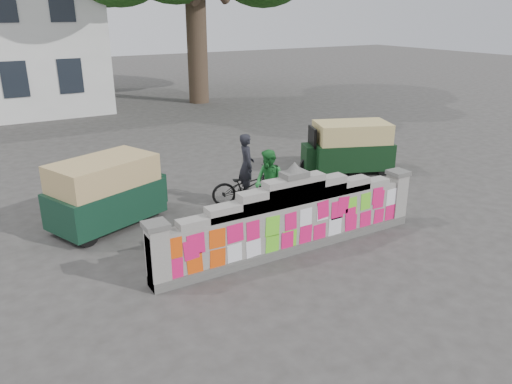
# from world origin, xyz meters

# --- Properties ---
(ground) EXTENTS (100.00, 100.00, 0.00)m
(ground) POSITION_xyz_m (0.00, 0.00, 0.00)
(ground) COLOR #383533
(ground) RESTS_ON ground
(parapet_wall) EXTENTS (6.48, 0.44, 2.01)m
(parapet_wall) POSITION_xyz_m (-0.00, -0.01, 0.75)
(parapet_wall) COLOR #4C4C49
(parapet_wall) RESTS_ON ground
(cyclist_bike) EXTENTS (2.00, 1.17, 0.99)m
(cyclist_bike) POSITION_xyz_m (0.53, 2.93, 0.50)
(cyclist_bike) COLOR black
(cyclist_bike) RESTS_ON ground
(cyclist_rider) EXTENTS (0.56, 0.70, 1.68)m
(cyclist_rider) POSITION_xyz_m (0.53, 2.93, 0.84)
(cyclist_rider) COLOR black
(cyclist_rider) RESTS_ON ground
(pedestrian) EXTENTS (0.67, 0.84, 1.67)m
(pedestrian) POSITION_xyz_m (0.67, 2.05, 0.84)
(pedestrian) COLOR #227D32
(pedestrian) RESTS_ON ground
(rickshaw_left) EXTENTS (3.08, 2.24, 1.66)m
(rickshaw_left) POSITION_xyz_m (-3.00, 3.41, 0.86)
(rickshaw_left) COLOR #113322
(rickshaw_left) RESTS_ON ground
(rickshaw_right) EXTENTS (2.98, 2.16, 1.60)m
(rickshaw_right) POSITION_xyz_m (4.75, 3.76, 0.83)
(rickshaw_right) COLOR black
(rickshaw_right) RESTS_ON ground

